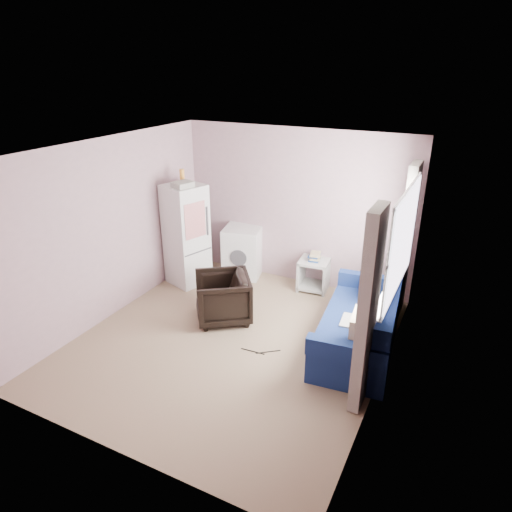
% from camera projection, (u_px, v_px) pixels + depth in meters
% --- Properties ---
extents(room, '(3.84, 4.24, 2.54)m').
position_uv_depth(room, '(232.00, 254.00, 5.51)').
color(room, '#8F775D').
rests_on(room, ground).
extents(armchair, '(0.98, 0.99, 0.75)m').
position_uv_depth(armchair, '(223.00, 295.00, 6.38)').
color(armchair, black).
rests_on(armchair, ground).
extents(fridge, '(0.71, 0.71, 1.87)m').
position_uv_depth(fridge, '(186.00, 234.00, 7.31)').
color(fridge, silver).
rests_on(fridge, ground).
extents(washing_machine, '(0.73, 0.73, 0.85)m').
position_uv_depth(washing_machine, '(243.00, 250.00, 7.72)').
color(washing_machine, silver).
rests_on(washing_machine, ground).
extents(side_table, '(0.51, 0.51, 0.63)m').
position_uv_depth(side_table, '(314.00, 272.00, 7.27)').
color(side_table, '#A1A19D').
rests_on(side_table, ground).
extents(sofa, '(1.08, 2.03, 0.87)m').
position_uv_depth(sofa, '(363.00, 326.00, 5.74)').
color(sofa, navy).
rests_on(sofa, ground).
extents(window_dressing, '(0.17, 2.62, 2.18)m').
position_uv_depth(window_dressing, '(390.00, 270.00, 5.41)').
color(window_dressing, white).
rests_on(window_dressing, ground).
extents(floor_cables, '(0.47, 0.21, 0.01)m').
position_uv_depth(floor_cables, '(260.00, 352.00, 5.77)').
color(floor_cables, black).
rests_on(floor_cables, ground).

